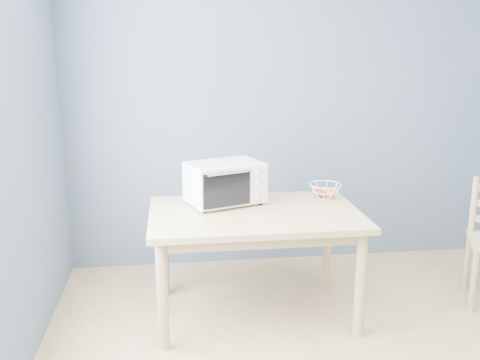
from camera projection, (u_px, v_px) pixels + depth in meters
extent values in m
cube|color=slate|center=(309.00, 110.00, 4.43)|extent=(4.00, 0.01, 2.60)
cube|color=tan|center=(255.00, 214.00, 3.57)|extent=(1.40, 0.90, 0.04)
cylinder|color=tan|center=(163.00, 296.00, 3.22)|extent=(0.07, 0.07, 0.71)
cylinder|color=tan|center=(360.00, 285.00, 3.38)|extent=(0.07, 0.07, 0.71)
cylinder|color=tan|center=(164.00, 251.00, 3.94)|extent=(0.07, 0.07, 0.71)
cylinder|color=tan|center=(327.00, 243.00, 4.09)|extent=(0.07, 0.07, 0.71)
cube|color=beige|center=(225.00, 182.00, 3.70)|extent=(0.58, 0.48, 0.28)
cube|color=black|center=(216.00, 184.00, 3.67)|extent=(0.40, 0.38, 0.22)
cube|color=black|center=(227.00, 189.00, 3.52)|extent=(0.32, 0.13, 0.23)
cylinder|color=silver|center=(228.00, 173.00, 3.47)|extent=(0.29, 0.12, 0.02)
cube|color=beige|center=(259.00, 184.00, 3.63)|extent=(0.13, 0.05, 0.26)
cylinder|color=black|center=(204.00, 212.00, 3.53)|extent=(0.03, 0.03, 0.02)
cylinder|color=black|center=(260.00, 203.00, 3.72)|extent=(0.03, 0.03, 0.02)
cylinder|color=black|center=(190.00, 202.00, 3.75)|extent=(0.03, 0.03, 0.02)
cylinder|color=black|center=(243.00, 194.00, 3.94)|extent=(0.03, 0.03, 0.02)
cylinder|color=silver|center=(260.00, 174.00, 3.60)|extent=(0.05, 0.03, 0.05)
cylinder|color=silver|center=(260.00, 185.00, 3.62)|extent=(0.05, 0.03, 0.05)
cylinder|color=silver|center=(260.00, 196.00, 3.64)|extent=(0.05, 0.03, 0.05)
torus|color=white|center=(325.00, 184.00, 3.84)|extent=(0.30, 0.30, 0.01)
torus|color=white|center=(325.00, 191.00, 3.85)|extent=(0.24, 0.24, 0.01)
torus|color=white|center=(325.00, 198.00, 3.86)|extent=(0.14, 0.14, 0.01)
sphere|color=red|center=(320.00, 193.00, 3.86)|extent=(0.07, 0.07, 0.07)
sphere|color=#D55619|center=(331.00, 194.00, 3.84)|extent=(0.07, 0.07, 0.07)
sphere|color=#E49F58|center=(324.00, 192.00, 3.90)|extent=(0.07, 0.07, 0.07)
cylinder|color=tan|center=(474.00, 282.00, 3.72)|extent=(0.04, 0.04, 0.45)
cylinder|color=tan|center=(467.00, 263.00, 4.05)|extent=(0.04, 0.04, 0.45)
cylinder|color=tan|center=(473.00, 206.00, 3.94)|extent=(0.04, 0.04, 0.45)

